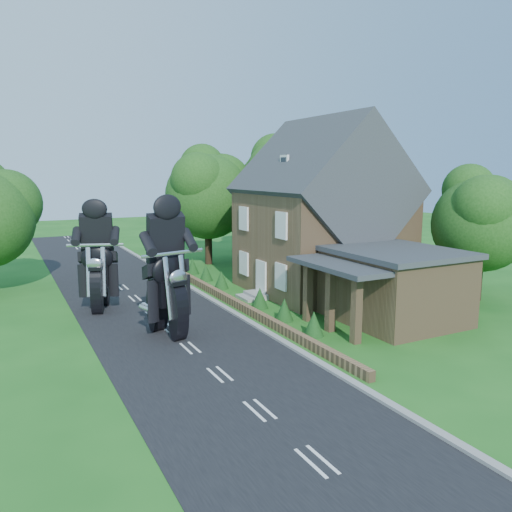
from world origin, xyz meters
name	(u,v)px	position (x,y,z in m)	size (l,w,h in m)	color
ground	(190,348)	(0.00, 0.00, 0.00)	(120.00, 120.00, 0.00)	#1A5718
road	(190,348)	(0.00, 0.00, 0.01)	(7.00, 80.00, 0.02)	black
kerb	(269,333)	(3.65, 0.00, 0.06)	(0.30, 80.00, 0.12)	gray
garden_wall	(234,302)	(4.30, 5.00, 0.20)	(0.30, 22.00, 0.40)	olive
house	(322,218)	(10.49, 6.00, 4.34)	(9.54, 8.64, 10.24)	olive
annex	(392,284)	(9.87, -0.80, 1.77)	(7.05, 5.94, 3.44)	olive
tree_annex_side	(485,215)	(17.13, 0.10, 4.69)	(5.64, 5.20, 7.48)	black
tree_house_right	(374,199)	(16.65, 8.62, 5.19)	(6.51, 6.00, 8.40)	black
tree_behind_house	(287,182)	(14.18, 16.14, 6.23)	(7.81, 7.20, 10.08)	black
tree_behind_left	(212,189)	(8.16, 17.13, 5.73)	(6.94, 6.40, 9.16)	black
shrub_a	(314,324)	(5.30, -1.00, 0.55)	(0.90, 0.90, 1.10)	#113813
shrub_b	(284,310)	(5.30, 1.50, 0.55)	(0.90, 0.90, 1.10)	#113813
shrub_c	(260,298)	(5.30, 4.00, 0.55)	(0.90, 0.90, 1.10)	#113813
shrub_d	(221,280)	(5.30, 9.00, 0.55)	(0.90, 0.90, 1.10)	#113813
shrub_e	(206,272)	(5.30, 11.50, 0.55)	(0.90, 0.90, 1.10)	#113813
shrub_f	(193,266)	(5.30, 14.00, 0.55)	(0.90, 0.90, 1.10)	#113813
motorcycle_lead	(168,316)	(-0.30, 1.89, 0.91)	(0.50, 1.97, 1.83)	black
motorcycle_follow	(100,294)	(-2.15, 7.42, 0.86)	(0.46, 1.84, 1.71)	black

